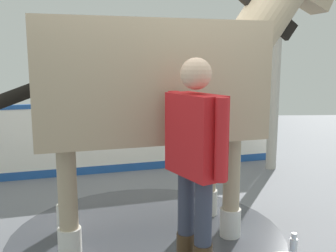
{
  "coord_description": "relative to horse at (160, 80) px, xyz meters",
  "views": [
    {
      "loc": [
        -0.1,
        -3.57,
        1.7
      ],
      "look_at": [
        0.05,
        -0.37,
        1.15
      ],
      "focal_mm": 41.57,
      "sensor_mm": 36.0,
      "label": 1
    }
  ],
  "objects": [
    {
      "name": "roof_post_near",
      "position": [
        1.8,
        2.2,
        0.06
      ],
      "size": [
        0.16,
        0.16,
        3.14
      ],
      "primitive_type": "cylinder",
      "color": "#B7B2A8",
      "rests_on": "ground"
    },
    {
      "name": "ground_plane",
      "position": [
        0.0,
        -0.07,
        -1.52
      ],
      "size": [
        16.0,
        16.0,
        0.02
      ],
      "primitive_type": "cube",
      "color": "slate"
    },
    {
      "name": "wet_patch",
      "position": [
        -0.13,
        -0.03,
        -1.51
      ],
      "size": [
        2.67,
        2.67,
        0.0
      ],
      "primitive_type": "cylinder",
      "color": "#42444C",
      "rests_on": "ground"
    },
    {
      "name": "bottle_shampoo",
      "position": [
        1.09,
        -0.67,
        -1.38
      ],
      "size": [
        0.06,
        0.06,
        0.28
      ],
      "color": "white",
      "rests_on": "ground"
    },
    {
      "name": "handler",
      "position": [
        0.24,
        -0.86,
        -0.52
      ],
      "size": [
        0.43,
        0.61,
        1.71
      ],
      "rotation": [
        0.0,
        0.0,
        3.65
      ],
      "color": "#47331E",
      "rests_on": "ground"
    },
    {
      "name": "horse",
      "position": [
        0.0,
        0.0,
        0.0
      ],
      "size": [
        3.37,
        1.47,
        2.72
      ],
      "rotation": [
        0.0,
        0.0,
        0.24
      ],
      "color": "tan",
      "rests_on": "ground"
    },
    {
      "name": "barrier_wall",
      "position": [
        -0.66,
        2.12,
        -1.01
      ],
      "size": [
        5.3,
        1.4,
        1.07
      ],
      "color": "white",
      "rests_on": "ground"
    }
  ]
}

